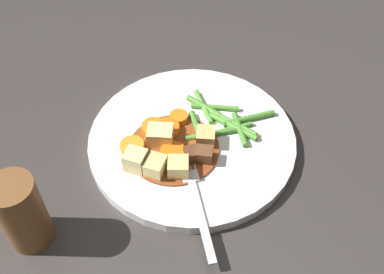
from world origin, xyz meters
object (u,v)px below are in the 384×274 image
Objects in this scene: meat_chunk_1 at (191,155)px; potato_chunk_3 at (160,136)px; dinner_plate at (192,141)px; potato_chunk_0 at (178,167)px; meat_chunk_0 at (204,155)px; carrot_slice_3 at (179,118)px; potato_chunk_2 at (206,137)px; carrot_slice_2 at (132,147)px; carrot_slice_0 at (173,153)px; potato_chunk_4 at (156,166)px; potato_chunk_1 at (136,160)px; pepper_mill at (22,213)px; carrot_slice_4 at (167,129)px; carrot_slice_1 at (153,128)px; fork at (195,196)px.

potato_chunk_3 is at bearing -57.75° from meat_chunk_1.
potato_chunk_0 is (0.04, 0.05, 0.02)m from dinner_plate.
potato_chunk_0 is 1.19× the size of meat_chunk_0.
potato_chunk_0 is at bearing 69.24° from carrot_slice_3.
potato_chunk_2 is at bearing -146.37° from potato_chunk_0.
carrot_slice_2 is (0.08, -0.01, 0.01)m from dinner_plate.
carrot_slice_0 is 0.03m from potato_chunk_4.
potato_chunk_1 is 0.15m from pepper_mill.
carrot_slice_1 is at bearing -31.92° from carrot_slice_4.
carrot_slice_2 is at bearing 13.83° from carrot_slice_4.
potato_chunk_0 is 0.06m from potato_chunk_3.
pepper_mill is at bearing 27.32° from carrot_slice_1.
carrot_slice_4 is at bearing -65.55° from meat_chunk_0.
carrot_slice_0 is 1.16× the size of potato_chunk_4.
potato_chunk_2 is at bearing 139.49° from carrot_slice_4.
carrot_slice_0 is 1.68× the size of meat_chunk_1.
potato_chunk_1 is (0.05, -0.03, 0.00)m from potato_chunk_0.
potato_chunk_3 is (-0.04, 0.00, 0.01)m from carrot_slice_2.
potato_chunk_1 reaches higher than dinner_plate.
potato_chunk_4 is 0.06m from fork.
carrot_slice_0 is 1.03× the size of carrot_slice_2.
pepper_mill reaches higher than carrot_slice_4.
potato_chunk_1 is at bearing -13.82° from meat_chunk_0.
meat_chunk_0 reaches higher than carrot_slice_0.
carrot_slice_3 is at bearing -145.29° from carrot_slice_4.
fork is (0.00, 0.11, -0.01)m from carrot_slice_4.
pepper_mill reaches higher than fork.
potato_chunk_1 is at bearing 36.37° from carrot_slice_4.
potato_chunk_1 reaches higher than potato_chunk_4.
carrot_slice_1 is 0.93× the size of potato_chunk_3.
carrot_slice_1 is 0.08m from potato_chunk_2.
meat_chunk_0 and meat_chunk_1 have the same top height.
dinner_plate is 1.65× the size of fork.
potato_chunk_0 is at bearing 52.67° from dinner_plate.
potato_chunk_1 reaches higher than carrot_slice_1.
dinner_plate is 0.09m from carrot_slice_2.
potato_chunk_0 is 0.03m from potato_chunk_4.
potato_chunk_0 is (0.01, 0.07, 0.01)m from carrot_slice_4.
meat_chunk_1 is (-0.01, 0.06, 0.00)m from carrot_slice_4.
carrot_slice_1 is at bearing -152.68° from pepper_mill.
fork is at bearing 70.93° from dinner_plate.
meat_chunk_0 is 0.06m from fork.
fork is at bearing 98.95° from potato_chunk_0.
potato_chunk_2 is at bearing 130.17° from dinner_plate.
carrot_slice_0 is 0.06m from carrot_slice_2.
dinner_plate is at bearing -89.96° from meat_chunk_0.
carrot_slice_4 reaches higher than dinner_plate.
carrot_slice_2 is 0.95× the size of carrot_slice_4.
meat_chunk_1 is at bearing 168.20° from potato_chunk_1.
fork is (0.03, 0.09, 0.01)m from dinner_plate.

